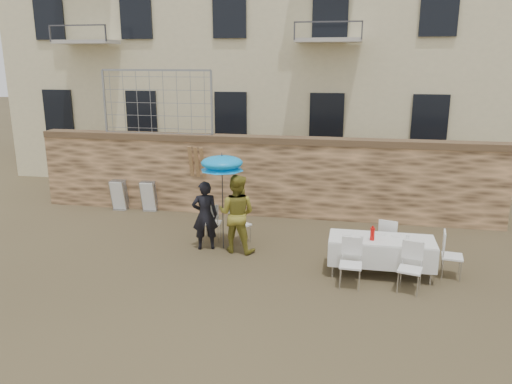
% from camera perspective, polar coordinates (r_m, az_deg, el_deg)
% --- Properties ---
extents(ground, '(80.00, 80.00, 0.00)m').
position_cam_1_polar(ground, '(9.77, -4.89, -11.13)').
color(ground, brown).
rests_on(ground, ground).
extents(stone_wall, '(13.00, 0.50, 2.20)m').
position_cam_1_polar(stone_wall, '(14.02, 0.61, 1.78)').
color(stone_wall, '#946E4A').
rests_on(stone_wall, ground).
extents(chain_link_fence, '(3.20, 0.06, 1.80)m').
position_cam_1_polar(chain_link_fence, '(14.56, -11.24, 9.96)').
color(chain_link_fence, gray).
rests_on(chain_link_fence, stone_wall).
extents(man_suit, '(0.68, 0.56, 1.62)m').
position_cam_1_polar(man_suit, '(11.54, -5.86, -2.68)').
color(man_suit, black).
rests_on(man_suit, ground).
extents(woman_dress, '(0.96, 0.79, 1.81)m').
position_cam_1_polar(woman_dress, '(11.33, -2.23, -2.47)').
color(woman_dress, gold).
rests_on(woman_dress, ground).
extents(umbrella, '(0.99, 0.99, 2.09)m').
position_cam_1_polar(umbrella, '(11.23, -3.91, 3.02)').
color(umbrella, '#3F3F44').
rests_on(umbrella, ground).
extents(couple_chair_left, '(0.52, 0.52, 0.96)m').
position_cam_1_polar(couple_chair_left, '(12.15, -5.06, -3.40)').
color(couple_chair_left, white).
rests_on(couple_chair_left, ground).
extents(couple_chair_right, '(0.66, 0.66, 0.96)m').
position_cam_1_polar(couple_chair_right, '(11.98, -1.84, -3.62)').
color(couple_chair_right, white).
rests_on(couple_chair_right, ground).
extents(banquet_table, '(2.10, 0.85, 0.78)m').
position_cam_1_polar(banquet_table, '(10.48, 14.18, -5.38)').
color(banquet_table, white).
rests_on(banquet_table, ground).
extents(soda_bottle, '(0.09, 0.09, 0.26)m').
position_cam_1_polar(soda_bottle, '(10.27, 13.16, -4.70)').
color(soda_bottle, red).
rests_on(soda_bottle, banquet_table).
extents(table_chair_front_left, '(0.50, 0.50, 0.96)m').
position_cam_1_polar(table_chair_front_left, '(9.85, 10.77, -8.07)').
color(table_chair_front_left, white).
rests_on(table_chair_front_left, ground).
extents(table_chair_front_right, '(0.58, 0.58, 0.96)m').
position_cam_1_polar(table_chair_front_right, '(9.92, 17.20, -8.33)').
color(table_chair_front_right, white).
rests_on(table_chair_front_right, ground).
extents(table_chair_back, '(0.59, 0.59, 0.96)m').
position_cam_1_polar(table_chair_back, '(11.33, 14.93, -5.23)').
color(table_chair_back, white).
rests_on(table_chair_back, ground).
extents(table_chair_side, '(0.53, 0.53, 0.96)m').
position_cam_1_polar(table_chair_side, '(10.84, 21.52, -6.72)').
color(table_chair_side, white).
rests_on(table_chair_side, ground).
extents(chair_stack_left, '(0.46, 0.40, 0.92)m').
position_cam_1_polar(chair_stack_left, '(15.21, -15.14, -0.19)').
color(chair_stack_left, white).
rests_on(chair_stack_left, ground).
extents(chair_stack_right, '(0.46, 0.32, 0.92)m').
position_cam_1_polar(chair_stack_right, '(14.84, -12.01, -0.36)').
color(chair_stack_right, white).
rests_on(chair_stack_right, ground).
extents(wood_planks, '(0.70, 0.20, 2.00)m').
position_cam_1_polar(wood_planks, '(14.23, -6.08, 1.47)').
color(wood_planks, '#A37749').
rests_on(wood_planks, ground).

